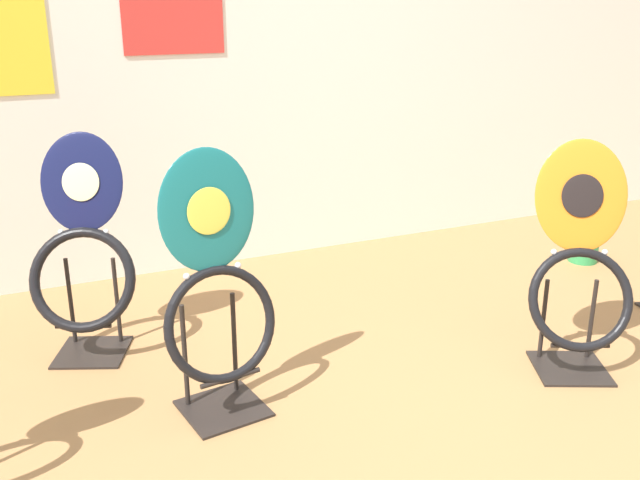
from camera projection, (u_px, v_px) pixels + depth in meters
name	position (u px, v px, depth m)	size (l,w,h in m)	color
wall_back	(258.00, 21.00, 3.73)	(8.00, 0.07, 2.60)	silver
toilet_seat_display_teal_sax	(217.00, 297.00, 2.45)	(0.43, 0.32, 0.96)	black
toilet_seat_display_navy_moon	(83.00, 261.00, 2.88)	(0.48, 0.42, 0.91)	black
toilet_seat_display_orange_sun	(580.00, 273.00, 2.76)	(0.47, 0.42, 0.91)	black
paint_can	(584.00, 249.00, 4.02)	(0.16, 0.16, 0.14)	#2D8E4C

